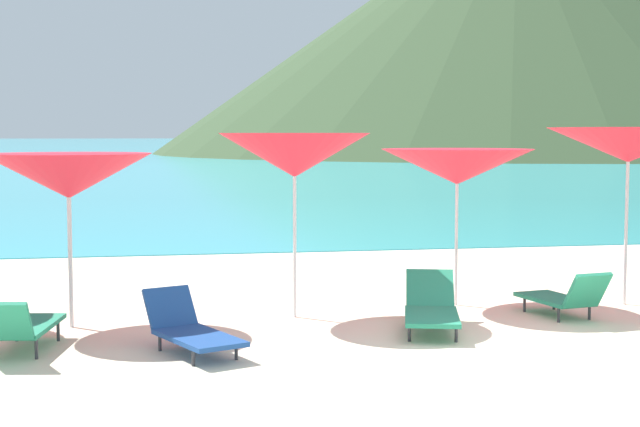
{
  "coord_description": "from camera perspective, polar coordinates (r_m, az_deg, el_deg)",
  "views": [
    {
      "loc": [
        -3.9,
        -8.69,
        2.29
      ],
      "look_at": [
        -1.5,
        4.04,
        1.2
      ],
      "focal_mm": 53.55,
      "sensor_mm": 36.0,
      "label": 1
    }
  ],
  "objects": [
    {
      "name": "lounge_chair_2",
      "position": [
        12.26,
        14.38,
        -4.84
      ],
      "size": [
        0.76,
        1.42,
        0.64
      ],
      "rotation": [
        0.0,
        0.0,
        3.33
      ],
      "color": "#268C66",
      "rests_on": "ground_plane"
    },
    {
      "name": "ocean_water",
      "position": [
        238.05,
        -9.78,
        4.18
      ],
      "size": [
        650.0,
        440.0,
        0.02
      ],
      "primitive_type": "cube",
      "color": "#38B7CC",
      "rests_on": "ground_plane"
    },
    {
      "name": "umbrella_4",
      "position": [
        13.3,
        17.95,
        3.91
      ],
      "size": [
        2.19,
        2.19,
        2.37
      ],
      "color": "silver",
      "rests_on": "ground_plane"
    },
    {
      "name": "lounge_chair_5",
      "position": [
        11.2,
        6.66,
        -5.59
      ],
      "size": [
        0.99,
        1.68,
        0.62
      ],
      "rotation": [
        0.0,
        0.0,
        -0.27
      ],
      "color": "#268C66",
      "rests_on": "ground_plane"
    },
    {
      "name": "umbrella_3",
      "position": [
        12.74,
        8.2,
        2.78
      ],
      "size": [
        2.06,
        2.06,
        2.09
      ],
      "color": "silver",
      "rests_on": "ground_plane"
    },
    {
      "name": "umbrella_1",
      "position": [
        11.53,
        -14.8,
        2.18
      ],
      "size": [
        2.03,
        2.03,
        2.06
      ],
      "color": "silver",
      "rests_on": "ground_plane"
    },
    {
      "name": "cruise_ship",
      "position": [
        211.3,
        5.23,
        6.13
      ],
      "size": [
        41.72,
        17.6,
        19.26
      ],
      "rotation": [
        0.0,
        0.0,
        -0.18
      ],
      "color": "#262D47",
      "rests_on": "ocean_water"
    },
    {
      "name": "lounge_chair_1",
      "position": [
        10.13,
        -7.74,
        -6.86
      ],
      "size": [
        1.06,
        1.52,
        0.61
      ],
      "rotation": [
        0.0,
        0.0,
        0.4
      ],
      "color": "#1E478C",
      "rests_on": "ground_plane"
    },
    {
      "name": "lounge_chair_0",
      "position": [
        10.48,
        -17.42,
        -6.39
      ],
      "size": [
        0.77,
        1.55,
        0.65
      ],
      "rotation": [
        0.0,
        0.0,
        2.97
      ],
      "color": "#268C66",
      "rests_on": "ground_plane"
    },
    {
      "name": "headland_hill",
      "position": [
        116.66,
        11.62,
        10.93
      ],
      "size": [
        84.98,
        84.98,
        29.88
      ],
      "primitive_type": "cone",
      "color": "#384C2D",
      "rests_on": "ground_plane"
    },
    {
      "name": "ground_plane",
      "position": [
        19.25,
        1.09,
        -2.48
      ],
      "size": [
        50.0,
        100.0,
        0.3
      ],
      "primitive_type": "cube",
      "color": "beige"
    },
    {
      "name": "umbrella_2",
      "position": [
        11.76,
        -1.53,
        3.5
      ],
      "size": [
        1.99,
        1.99,
        2.29
      ],
      "color": "silver",
      "rests_on": "ground_plane"
    }
  ]
}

